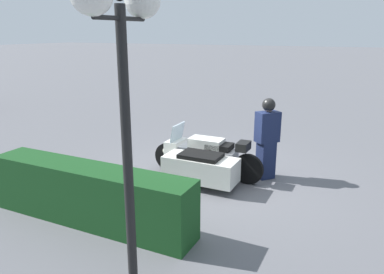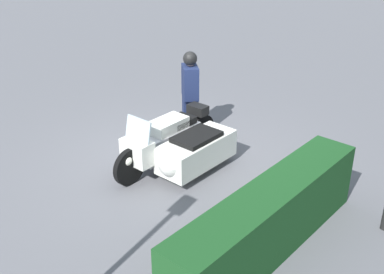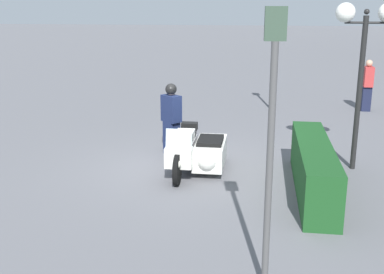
% 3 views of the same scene
% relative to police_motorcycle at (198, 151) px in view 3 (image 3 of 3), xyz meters
% --- Properties ---
extents(ground_plane, '(160.00, 160.00, 0.00)m').
position_rel_police_motorcycle_xyz_m(ground_plane, '(-0.36, -0.27, -0.47)').
color(ground_plane, slate).
extents(police_motorcycle, '(2.63, 1.21, 1.16)m').
position_rel_police_motorcycle_xyz_m(police_motorcycle, '(0.00, 0.00, 0.00)').
color(police_motorcycle, black).
rests_on(police_motorcycle, ground).
extents(officer_rider, '(0.55, 0.57, 1.82)m').
position_rel_police_motorcycle_xyz_m(officer_rider, '(-1.25, -0.85, 0.49)').
color(officer_rider, '#192347').
rests_on(officer_rider, ground).
extents(hedge_bush_curbside, '(3.84, 0.66, 1.01)m').
position_rel_police_motorcycle_xyz_m(hedge_bush_curbside, '(0.91, 2.48, 0.04)').
color(hedge_bush_curbside, '#19471E').
rests_on(hedge_bush_curbside, ground).
extents(twin_lamp_post, '(0.42, 1.31, 3.75)m').
position_rel_police_motorcycle_xyz_m(twin_lamp_post, '(-0.69, 3.55, 2.63)').
color(twin_lamp_post, black).
rests_on(twin_lamp_post, ground).
extents(traffic_light_near, '(0.23, 0.27, 3.69)m').
position_rel_police_motorcycle_xyz_m(traffic_light_near, '(4.55, 1.51, 1.93)').
color(traffic_light_near, '#4C4C4C').
rests_on(traffic_light_near, ground).
extents(traffic_light_far, '(0.22, 0.29, 3.30)m').
position_rel_police_motorcycle_xyz_m(traffic_light_far, '(-6.88, 1.79, 1.71)').
color(traffic_light_far, '#4C4C4C').
rests_on(traffic_light_far, ground).
extents(pedestrian_bystander, '(0.52, 0.32, 1.83)m').
position_rel_police_motorcycle_xyz_m(pedestrian_bystander, '(-7.34, 5.12, 0.45)').
color(pedestrian_bystander, '#191E38').
rests_on(pedestrian_bystander, ground).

